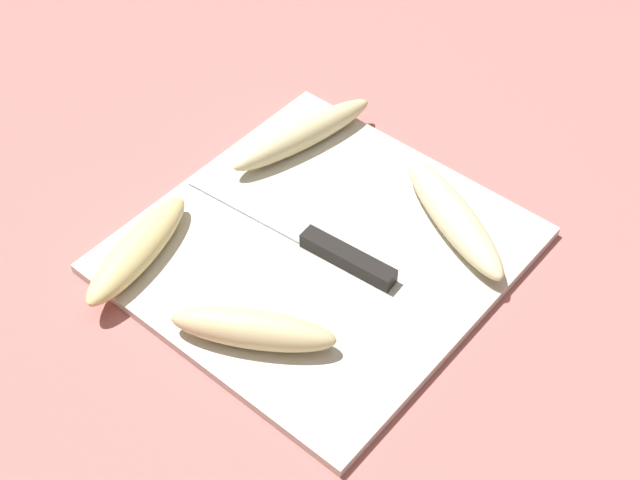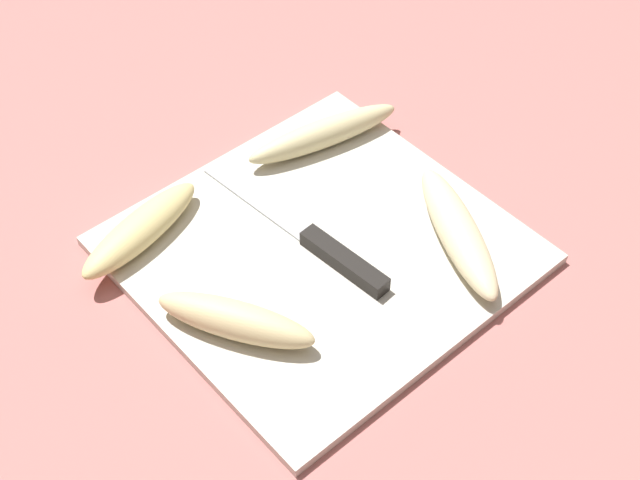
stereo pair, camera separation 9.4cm
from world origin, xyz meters
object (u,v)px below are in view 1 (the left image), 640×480
(banana_cream_curved, at_px, (453,216))
(knife, at_px, (328,246))
(banana_ripe_center, at_px, (253,329))
(banana_golden_short, at_px, (137,249))
(banana_soft_right, at_px, (303,134))

(banana_cream_curved, bearing_deg, knife, 144.27)
(knife, bearing_deg, banana_ripe_center, -176.35)
(knife, xyz_separation_m, banana_ripe_center, (-0.14, -0.02, 0.01))
(banana_ripe_center, bearing_deg, banana_cream_curved, -13.83)
(banana_golden_short, bearing_deg, knife, -46.00)
(knife, height_order, banana_golden_short, banana_golden_short)
(knife, distance_m, banana_soft_right, 0.17)
(banana_golden_short, height_order, banana_ripe_center, banana_ripe_center)
(banana_cream_curved, relative_size, banana_soft_right, 0.97)
(banana_ripe_center, distance_m, banana_soft_right, 0.29)
(knife, relative_size, banana_cream_curved, 1.40)
(banana_golden_short, relative_size, banana_cream_curved, 0.89)
(banana_cream_curved, xyz_separation_m, banana_ripe_center, (-0.25, 0.06, 0.00))
(knife, relative_size, banana_soft_right, 1.36)
(banana_golden_short, xyz_separation_m, banana_soft_right, (0.25, -0.01, 0.00))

